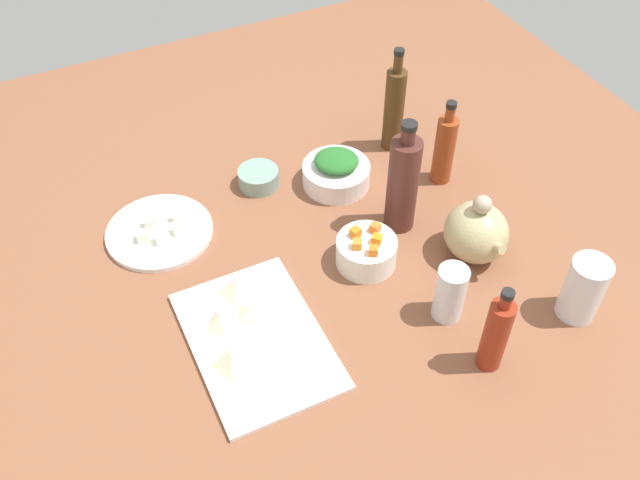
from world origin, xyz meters
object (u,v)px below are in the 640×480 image
Objects in this scene: bowl_small_side at (258,178)px; drinking_glass_1 at (450,293)px; bowl_carrots at (366,252)px; bottle_2 at (403,183)px; bottle_3 at (496,334)px; cutting_board at (257,340)px; plate_tofu at (160,232)px; bottle_0 at (394,108)px; bottle_1 at (444,148)px; drinking_glass_0 at (584,289)px; bowl_greens at (336,175)px; teapot at (476,232)px.

bowl_small_side is 52.96cm from drinking_glass_1.
bottle_2 reaches higher than bowl_carrots.
cutting_board is at bearing -121.87° from bottle_3.
plate_tofu is 0.86× the size of bottle_0.
drinking_glass_0 is at bearing 2.80° from bottle_1.
drinking_glass_1 is (25.01, -4.12, -5.49)cm from bottle_2.
bowl_greens is (1.71, 40.78, 1.96)cm from plate_tofu.
cutting_board is at bearing -109.07° from drinking_glass_0.
drinking_glass_0 is 24.51cm from drinking_glass_1.
bowl_greens is 55.44cm from bottle_3.
bottle_2 is 1.98× the size of drinking_glass_0.
bottle_2 is at bearing 19.53° from bowl_greens.
bowl_small_side is 50.03cm from teapot.
teapot is at bearing 25.96° from bowl_greens.
bottle_3 is (61.66, -15.40, -2.51)cm from bottle_0.
drinking_glass_0 is at bearing 96.12° from bottle_3.
drinking_glass_0 reaches higher than drinking_glass_1.
bowl_carrots reaches higher than bowl_small_side.
bottle_1 is (15.45, 4.06, -2.20)cm from bottle_0.
drinking_glass_1 is at bearing -177.14° from bottle_3.
drinking_glass_0 is (19.73, 57.08, 6.17)cm from cutting_board.
drinking_glass_0 is at bearing 5.97° from bottle_0.
bottle_1 reaches higher than teapot.
bowl_carrots reaches higher than bowl_greens.
drinking_glass_0 is (59.93, 40.27, 4.61)cm from bowl_small_side.
bowl_carrots is 39.61cm from bottle_0.
bottle_2 is at bearing 41.94° from bowl_small_side.
bowl_carrots is at bearing 53.70° from plate_tofu.
teapot reaches higher than bowl_greens.
bowl_greens is at bearing -154.04° from teapot.
bowl_small_side is at bearing -146.10° from drinking_glass_0.
bottle_1 is at bearing 157.16° from bottle_3.
bottle_1 is at bearing 14.73° from bottle_0.
bowl_greens is at bearing -177.20° from drinking_glass_1.
cutting_board is 2.76× the size of bowl_carrots.
drinking_glass_1 is (33.61, -20.09, -2.76)cm from bottle_1.
drinking_glass_0 is at bearing 50.09° from plate_tofu.
bottle_1 is at bearing 68.25° from bowl_greens.
bottle_3 is (62.25, 18.65, 6.37)cm from bowl_small_side.
cutting_board is 36.51cm from drinking_glass_1.
bottle_1 is 1.56× the size of drinking_glass_0.
bowl_small_side is at bearing 102.44° from plate_tofu.
bowl_greens is 0.73× the size of bottle_1.
bowl_small_side is (-31.44, -10.51, -0.98)cm from bowl_carrots.
drinking_glass_1 is at bearing -18.09° from bottle_0.
bowl_carrots is 32.13cm from bottle_1.
drinking_glass_0 reaches higher than bowl_small_side.
cutting_board is at bearing -44.78° from bowl_greens.
bowl_greens is at bearing -160.47° from bottle_2.
bottle_3 reaches higher than plate_tofu.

